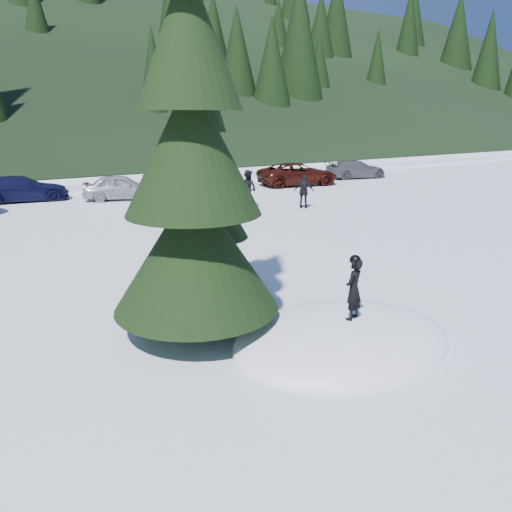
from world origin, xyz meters
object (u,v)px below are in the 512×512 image
spruce_tall (192,165)px  car_6 (298,174)px  car_3 (22,189)px  child_skier (354,289)px  adult_1 (304,191)px  spruce_short (209,213)px  car_4 (121,187)px  car_7 (356,169)px  car_5 (206,174)px  adult_0 (248,189)px

spruce_tall → car_6: bearing=48.3°
car_3 → child_skier: bearing=-165.1°
child_skier → adult_1: bearing=-146.1°
spruce_short → car_4: bearing=80.1°
adult_1 → car_7: 12.05m
spruce_short → car_4: (2.65, 15.23, -1.46)m
car_3 → car_5: (10.44, 0.55, 0.02)m
car_3 → car_7: size_ratio=1.04×
car_6 → car_3: bearing=90.6°
car_4 → car_5: size_ratio=0.94×
spruce_short → car_5: spruce_short is taller
spruce_short → adult_1: spruce_short is taller
spruce_tall → adult_1: (10.07, 9.83, -2.54)m
car_3 → adult_1: bearing=-123.1°
car_3 → car_5: car_5 is taller
spruce_short → car_5: (8.73, 17.89, -1.44)m
car_3 → car_7: 20.59m
car_4 → adult_1: bearing=-117.0°
adult_0 → car_7: 13.22m
spruce_short → car_5: size_ratio=1.34×
car_5 → car_6: 5.62m
spruce_tall → adult_0: (7.89, 11.20, -2.43)m
car_4 → car_6: (10.78, -0.42, 0.04)m
spruce_short → car_5: bearing=64.0°
adult_0 → car_3: 11.44m
spruce_short → car_7: (18.80, 15.52, -1.50)m
child_skier → car_3: size_ratio=0.27×
spruce_short → child_skier: size_ratio=4.54×
car_3 → car_4: size_ratio=1.16×
car_6 → spruce_short: bearing=148.0°
adult_1 → car_6: bearing=-81.1°
adult_1 → car_7: size_ratio=0.37×
spruce_tall → car_4: size_ratio=2.29×
adult_0 → child_skier: bearing=141.1°
car_5 → car_6: bearing=-112.7°
spruce_tall → child_skier: (2.32, -1.92, -2.25)m
child_skier → adult_1: child_skier is taller
child_skier → car_7: bearing=-155.6°
car_6 → child_skier: bearing=156.4°
adult_0 → car_3: adult_0 is taller
spruce_tall → car_3: bearing=92.2°
spruce_short → adult_0: spruce_short is taller
car_4 → child_skier: bearing=-164.4°
spruce_short → adult_0: bearing=54.9°
car_6 → adult_0: bearing=137.6°
spruce_tall → car_7: size_ratio=2.05×
car_3 → car_4: car_4 is taller
child_skier → car_4: (1.33, 18.54, -0.43)m
car_5 → car_7: car_5 is taller
car_4 → car_6: size_ratio=0.77×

